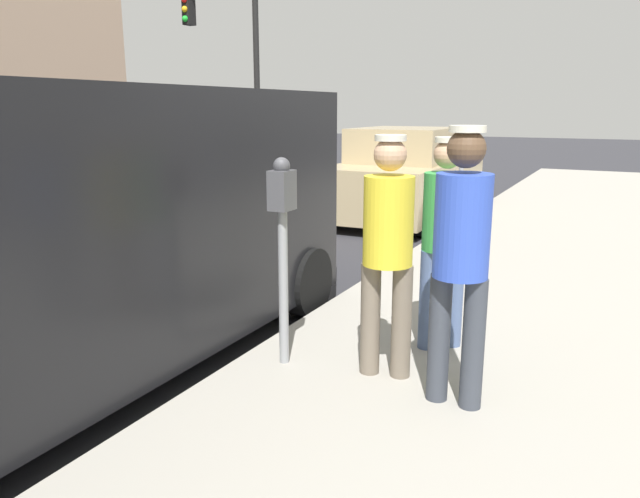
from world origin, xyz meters
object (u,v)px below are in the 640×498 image
object	(u,v)px
parking_meter_near	(282,227)
parking_meter_far	(461,167)
pedestrian_in_yellow	(388,242)
traffic_light_corner	(230,51)
parked_van	(59,227)
parked_sedan_ahead	(407,177)
pedestrian_in_green	(444,231)
pedestrian_in_blue	(461,250)

from	to	relation	value
parking_meter_near	parking_meter_far	xyz separation A→B (m)	(0.00, 4.99, 0.00)
pedestrian_in_yellow	traffic_light_corner	world-z (taller)	traffic_light_corner
parking_meter_far	parked_van	size ratio (longest dim) A/B	0.29
parked_van	parking_meter_far	bearing A→B (deg)	75.12
parking_meter_near	parked_sedan_ahead	bearing A→B (deg)	102.18
parked_van	parked_sedan_ahead	size ratio (longest dim) A/B	1.18
parking_meter_near	pedestrian_in_yellow	bearing A→B (deg)	11.34
pedestrian_in_green	parking_meter_near	bearing A→B (deg)	-138.62
pedestrian_in_blue	traffic_light_corner	size ratio (longest dim) A/B	0.34
pedestrian_in_green	parked_sedan_ahead	bearing A→B (deg)	111.58
parked_van	traffic_light_corner	bearing A→B (deg)	119.70
parking_meter_near	parked_sedan_ahead	size ratio (longest dim) A/B	0.34
parking_meter_far	parked_sedan_ahead	xyz separation A→B (m)	(-1.52, 2.08, -0.43)
parked_sedan_ahead	traffic_light_corner	bearing A→B (deg)	151.22
pedestrian_in_green	pedestrian_in_blue	bearing A→B (deg)	-68.36
parking_meter_far	pedestrian_in_green	xyz separation A→B (m)	(0.94, -4.16, -0.09)
pedestrian_in_blue	parked_van	distance (m)	2.86
parked_van	parked_sedan_ahead	distance (m)	7.73
pedestrian_in_blue	pedestrian_in_yellow	distance (m)	0.58
parked_van	parked_sedan_ahead	xyz separation A→B (m)	(-0.02, 7.72, -0.41)
parked_sedan_ahead	parked_van	bearing A→B (deg)	-89.82
parking_meter_far	traffic_light_corner	xyz separation A→B (m)	(-7.90, 5.58, 2.34)
parking_meter_far	pedestrian_in_green	size ratio (longest dim) A/B	0.92
parking_meter_far	pedestrian_in_green	world-z (taller)	pedestrian_in_green
parking_meter_far	parking_meter_near	bearing A→B (deg)	-90.00
pedestrian_in_blue	pedestrian_in_green	bearing A→B (deg)	111.64
parking_meter_near	pedestrian_in_blue	size ratio (longest dim) A/B	0.87
pedestrian_in_green	parked_van	xyz separation A→B (m)	(-2.44, -1.49, 0.07)
parking_meter_far	pedestrian_in_yellow	xyz separation A→B (m)	(0.74, -4.84, -0.07)
traffic_light_corner	parked_van	bearing A→B (deg)	-60.30
parking_meter_far	parked_van	xyz separation A→B (m)	(-1.50, -5.65, -0.03)
parking_meter_far	parked_sedan_ahead	bearing A→B (deg)	126.30
pedestrian_in_blue	parked_sedan_ahead	bearing A→B (deg)	111.59
parking_meter_near	parking_meter_far	distance (m)	4.99
parking_meter_near	traffic_light_corner	world-z (taller)	traffic_light_corner
pedestrian_in_green	traffic_light_corner	distance (m)	13.38
pedestrian_in_green	traffic_light_corner	bearing A→B (deg)	132.25
pedestrian_in_green	pedestrian_in_blue	size ratio (longest dim) A/B	0.94
parking_meter_near	pedestrian_in_green	bearing A→B (deg)	41.38
parking_meter_near	pedestrian_in_blue	bearing A→B (deg)	-2.24
pedestrian_in_yellow	traffic_light_corner	bearing A→B (deg)	129.69
parking_meter_far	parked_van	distance (m)	5.84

